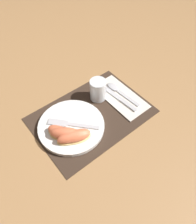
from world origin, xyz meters
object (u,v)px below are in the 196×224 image
object	(u,v)px
juice_glass	(98,91)
citrus_wedge_1	(66,134)
knife	(118,97)
plate	(71,126)
fork	(69,124)
spoon	(117,90)
citrus_wedge_0	(61,134)
citrus_wedge_3	(76,136)
citrus_wedge_2	(74,136)

from	to	relation	value
juice_glass	citrus_wedge_1	world-z (taller)	juice_glass
knife	plate	bearing A→B (deg)	-179.64
juice_glass	fork	world-z (taller)	juice_glass
plate	fork	distance (m)	0.01
spoon	citrus_wedge_1	size ratio (longest dim) A/B	1.49
citrus_wedge_1	citrus_wedge_0	bearing A→B (deg)	129.01
plate	knife	bearing A→B (deg)	0.36
citrus_wedge_0	citrus_wedge_1	bearing A→B (deg)	-50.99
citrus_wedge_1	citrus_wedge_3	xyz separation A→B (m)	(0.02, -0.03, -0.00)
citrus_wedge_0	citrus_wedge_3	size ratio (longest dim) A/B	1.12
citrus_wedge_1	fork	bearing A→B (deg)	46.13
knife	citrus_wedge_1	distance (m)	0.28
fork	citrus_wedge_1	world-z (taller)	citrus_wedge_1
citrus_wedge_3	citrus_wedge_0	bearing A→B (deg)	126.62
citrus_wedge_2	citrus_wedge_3	distance (m)	0.01
plate	citrus_wedge_1	world-z (taller)	citrus_wedge_1
citrus_wedge_3	juice_glass	bearing A→B (deg)	31.63
fork	juice_glass	bearing A→B (deg)	15.99
fork	citrus_wedge_3	xyz separation A→B (m)	(-0.02, -0.07, 0.01)
plate	fork	xyz separation A→B (m)	(-0.00, 0.01, 0.01)
spoon	fork	distance (m)	0.27
knife	spoon	xyz separation A→B (m)	(0.03, 0.03, 0.00)
spoon	knife	bearing A→B (deg)	-127.99
juice_glass	knife	distance (m)	0.09
knife	citrus_wedge_3	distance (m)	0.26
citrus_wedge_1	citrus_wedge_3	distance (m)	0.04
plate	citrus_wedge_2	distance (m)	0.07
plate	fork	bearing A→B (deg)	129.48
juice_glass	fork	bearing A→B (deg)	-164.01
citrus_wedge_0	citrus_wedge_3	distance (m)	0.06
plate	juice_glass	bearing A→B (deg)	18.01
spoon	fork	xyz separation A→B (m)	(-0.26, -0.03, 0.01)
citrus_wedge_0	citrus_wedge_2	xyz separation A→B (m)	(0.03, -0.04, 0.00)
knife	juice_glass	bearing A→B (deg)	137.80
plate	spoon	size ratio (longest dim) A/B	1.40
knife	citrus_wedge_0	bearing A→B (deg)	-176.16
knife	citrus_wedge_2	bearing A→B (deg)	-167.38
fork	citrus_wedge_3	size ratio (longest dim) A/B	1.41
juice_glass	citrus_wedge_1	size ratio (longest dim) A/B	0.75
knife	citrus_wedge_1	bearing A→B (deg)	-172.97
juice_glass	citrus_wedge_0	world-z (taller)	juice_glass
plate	citrus_wedge_0	size ratio (longest dim) A/B	1.98
juice_glass	citrus_wedge_2	world-z (taller)	juice_glass
spoon	fork	bearing A→B (deg)	-173.78
citrus_wedge_1	spoon	bearing A→B (deg)	12.51
plate	citrus_wedge_3	bearing A→B (deg)	-107.36
plate	citrus_wedge_0	world-z (taller)	citrus_wedge_0
citrus_wedge_2	citrus_wedge_1	bearing A→B (deg)	120.31
citrus_wedge_3	plate	bearing A→B (deg)	72.64
knife	citrus_wedge_2	size ratio (longest dim) A/B	1.63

